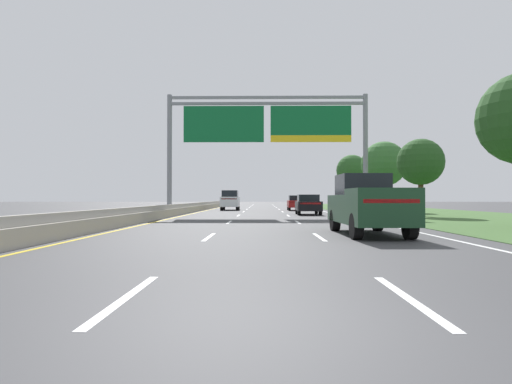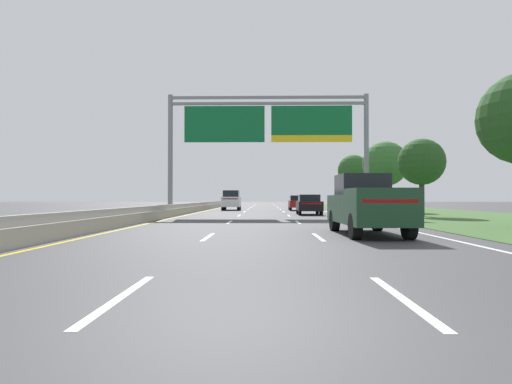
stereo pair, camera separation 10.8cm
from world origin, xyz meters
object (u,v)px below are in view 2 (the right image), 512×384
(overhead_sign_gantry, at_px, (268,129))
(car_red_right_lane_sedan, at_px, (298,203))
(car_black_right_lane_sedan, at_px, (309,204))
(roadside_tree_mid, at_px, (422,162))
(pickup_truck_darkgreen, at_px, (367,205))
(roadside_tree_far, at_px, (385,164))
(car_white_left_lane_suv, at_px, (231,200))
(roadside_tree_distant, at_px, (353,170))

(overhead_sign_gantry, bearing_deg, car_red_right_lane_sedan, 76.67)
(overhead_sign_gantry, relative_size, car_black_right_lane_sedan, 3.40)
(car_black_right_lane_sedan, height_order, roadside_tree_mid, roadside_tree_mid)
(pickup_truck_darkgreen, relative_size, roadside_tree_far, 0.82)
(car_white_left_lane_suv, bearing_deg, roadside_tree_mid, -139.06)
(pickup_truck_darkgreen, height_order, car_red_right_lane_sedan, pickup_truck_darkgreen)
(car_black_right_lane_sedan, xyz_separation_m, roadside_tree_far, (7.85, 6.92, 3.69))
(overhead_sign_gantry, bearing_deg, car_black_right_lane_sedan, 28.67)
(car_red_right_lane_sedan, bearing_deg, car_white_left_lane_suv, 82.05)
(overhead_sign_gantry, height_order, roadside_tree_distant, overhead_sign_gantry)
(car_black_right_lane_sedan, bearing_deg, pickup_truck_darkgreen, -178.29)
(overhead_sign_gantry, bearing_deg, roadside_tree_far, 38.10)
(roadside_tree_mid, bearing_deg, roadside_tree_distant, 90.08)
(pickup_truck_darkgreen, distance_m, car_red_right_lane_sedan, 30.66)
(car_white_left_lane_suv, relative_size, car_red_right_lane_sedan, 1.07)
(car_red_right_lane_sedan, relative_size, roadside_tree_distant, 0.66)
(roadside_tree_distant, bearing_deg, roadside_tree_mid, -89.92)
(overhead_sign_gantry, relative_size, car_red_right_lane_sedan, 3.40)
(roadside_tree_distant, bearing_deg, overhead_sign_gantry, -116.18)
(pickup_truck_darkgreen, xyz_separation_m, car_red_right_lane_sedan, (-0.19, 30.66, -0.26))
(car_black_right_lane_sedan, height_order, roadside_tree_distant, roadside_tree_distant)
(pickup_truck_darkgreen, bearing_deg, car_black_right_lane_sedan, -0.46)
(overhead_sign_gantry, xyz_separation_m, pickup_truck_darkgreen, (3.42, -17.03, -5.39))
(car_white_left_lane_suv, xyz_separation_m, roadside_tree_distant, (14.61, 7.17, 3.62))
(roadside_tree_mid, height_order, roadside_tree_far, roadside_tree_far)
(pickup_truck_darkgreen, height_order, car_black_right_lane_sedan, pickup_truck_darkgreen)
(car_black_right_lane_sedan, relative_size, car_white_left_lane_suv, 0.94)
(car_red_right_lane_sedan, bearing_deg, car_black_right_lane_sedan, -179.12)
(roadside_tree_mid, height_order, roadside_tree_distant, roadside_tree_distant)
(pickup_truck_darkgreen, height_order, roadside_tree_distant, roadside_tree_distant)
(pickup_truck_darkgreen, relative_size, roadside_tree_mid, 0.99)
(car_black_right_lane_sedan, xyz_separation_m, roadside_tree_mid, (7.58, -3.47, 3.01))
(car_white_left_lane_suv, height_order, roadside_tree_far, roadside_tree_far)
(roadside_tree_mid, xyz_separation_m, roadside_tree_far, (0.27, 10.39, 0.67))
(car_white_left_lane_suv, relative_size, roadside_tree_far, 0.71)
(car_red_right_lane_sedan, distance_m, roadside_tree_far, 9.98)
(pickup_truck_darkgreen, height_order, roadside_tree_mid, roadside_tree_mid)
(pickup_truck_darkgreen, xyz_separation_m, roadside_tree_distant, (7.35, 38.93, 3.64))
(car_black_right_lane_sedan, xyz_separation_m, roadside_tree_distant, (7.54, 20.14, 3.90))
(overhead_sign_gantry, xyz_separation_m, roadside_tree_mid, (10.80, -1.71, -2.63))
(roadside_tree_mid, bearing_deg, car_red_right_lane_sedan, 116.28)
(car_black_right_lane_sedan, height_order, car_red_right_lane_sedan, same)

